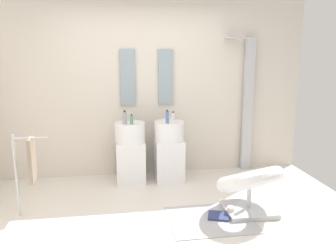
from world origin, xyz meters
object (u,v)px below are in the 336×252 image
Objects in this scene: magazine_navy at (218,216)px; soap_bottle_green at (132,120)px; soap_bottle_grey at (125,118)px; lounge_chair at (250,184)px; soap_bottle_blue at (167,117)px; shower_column at (247,102)px; towel_rack at (29,162)px; coffee_mug at (231,211)px; pedestal_sink_right at (169,150)px; pedestal_sink_left at (130,152)px; soap_bottle_white at (173,116)px.

soap_bottle_green is at bearing 145.41° from magazine_navy.
soap_bottle_grey is at bearing 147.49° from magazine_navy.
soap_bottle_green is 0.10m from soap_bottle_grey.
soap_bottle_green is at bearing -16.86° from soap_bottle_grey.
soap_bottle_blue is at bearing 126.34° from lounge_chair.
shower_column is 2.16× the size of towel_rack.
soap_bottle_blue reaches higher than coffee_mug.
towel_rack is (-1.72, -0.88, 0.19)m from pedestal_sink_right.
coffee_mug is 0.72× the size of soap_bottle_green.
shower_column is at bearing 12.07° from pedestal_sink_right.
soap_bottle_grey reaches higher than pedestal_sink_left.
towel_rack is at bearing -142.82° from pedestal_sink_left.
coffee_mug is at bearing -50.00° from pedestal_sink_left.
coffee_mug is (-0.24, -0.06, -0.29)m from lounge_chair.
towel_rack is (-2.97, -1.15, -0.45)m from shower_column.
magazine_navy is 1.24× the size of soap_bottle_grey.
soap_bottle_blue is at bearing -162.93° from shower_column.
pedestal_sink_left is 1.94m from shower_column.
shower_column is at bearing 17.07° from soap_bottle_blue.
shower_column is at bearing 8.20° from soap_bottle_white.
pedestal_sink_left is 1.02× the size of towel_rack.
shower_column is (1.81, 0.27, 0.64)m from pedestal_sink_left.
magazine_navy is 1.73m from soap_bottle_green.
lounge_chair is at bearing 30.36° from magazine_navy.
pedestal_sink_right is at bearing 12.62° from soap_bottle_green.
pedestal_sink_left is at bearing 99.98° from soap_bottle_green.
coffee_mug is at bearing -165.55° from lounge_chair.
magazine_navy is at bearing -74.60° from pedestal_sink_right.
pedestal_sink_right reaches higher than towel_rack.
lounge_chair is 8.11× the size of soap_bottle_white.
soap_bottle_white is at bearing 119.52° from magazine_navy.
pedestal_sink_left is 0.50m from soap_bottle_green.
lounge_chair is at bearing 14.45° from coffee_mug.
coffee_mug is (0.50, -1.27, -0.38)m from pedestal_sink_right.
soap_bottle_blue is at bearing -14.48° from pedestal_sink_left.
lounge_chair reaches higher than coffee_mug.
pedestal_sink_right is 6.97× the size of soap_bottle_green.
pedestal_sink_right is at bearing -167.93° from shower_column.
soap_bottle_white is at bearing 61.98° from soap_bottle_blue.
pedestal_sink_left is at bearing 143.38° from magazine_navy.
coffee_mug is at bearing 26.84° from magazine_navy.
soap_bottle_blue is (-0.12, -0.23, 0.03)m from soap_bottle_white.
pedestal_sink_left reaches higher than magazine_navy.
coffee_mug is 0.53× the size of soap_bottle_blue.
coffee_mug is 0.54× the size of soap_bottle_grey.
soap_bottle_green is (-0.54, -0.12, 0.48)m from pedestal_sink_right.
shower_column is 1.72m from lounge_chair.
coffee_mug is at bearing -47.75° from soap_bottle_green.
soap_bottle_green is 0.75× the size of soap_bottle_grey.
towel_rack is at bearing 172.45° from lounge_chair.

